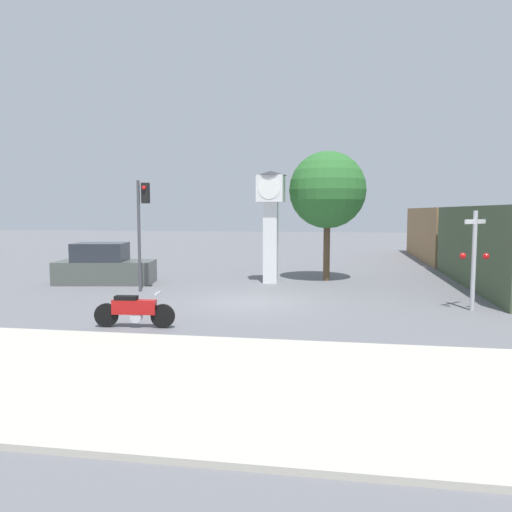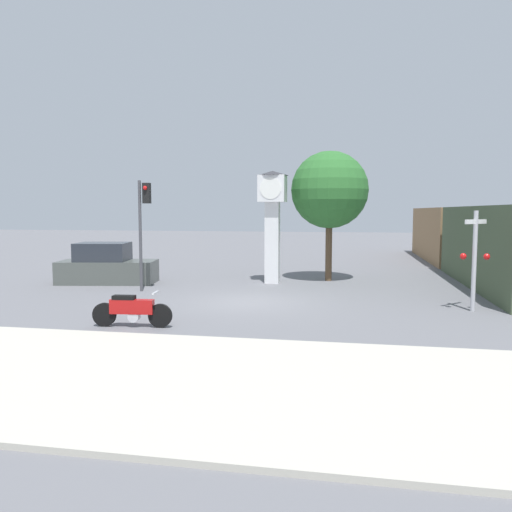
% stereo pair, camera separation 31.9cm
% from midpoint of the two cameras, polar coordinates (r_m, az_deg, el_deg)
% --- Properties ---
extents(ground_plane, '(120.00, 120.00, 0.00)m').
position_cam_midpoint_polar(ground_plane, '(17.61, -1.27, -5.30)').
color(ground_plane, slate).
extents(sidewalk_strip, '(36.00, 6.00, 0.10)m').
position_cam_midpoint_polar(sidewalk_strip, '(9.82, -10.52, -13.60)').
color(sidewalk_strip, '#BCB7A8').
rests_on(sidewalk_strip, ground_plane).
extents(motorcycle, '(2.25, 0.49, 0.99)m').
position_cam_midpoint_polar(motorcycle, '(14.20, -14.39, -6.04)').
color(motorcycle, black).
rests_on(motorcycle, ground_plane).
extents(clock_tower, '(1.39, 1.39, 4.95)m').
position_cam_midpoint_polar(clock_tower, '(22.07, 1.28, 5.40)').
color(clock_tower, white).
rests_on(clock_tower, ground_plane).
extents(freight_train, '(2.80, 24.15, 3.40)m').
position_cam_midpoint_polar(freight_train, '(29.20, 22.37, 1.83)').
color(freight_train, '#425138').
rests_on(freight_train, ground_plane).
extents(traffic_light, '(0.50, 0.35, 4.39)m').
position_cam_midpoint_polar(traffic_light, '(20.19, -13.34, 4.51)').
color(traffic_light, '#47474C').
rests_on(traffic_light, ground_plane).
extents(railroad_crossing_signal, '(0.90, 0.82, 3.21)m').
position_cam_midpoint_polar(railroad_crossing_signal, '(17.31, 23.18, 0.01)').
color(railroad_crossing_signal, '#B7B7BC').
rests_on(railroad_crossing_signal, ground_plane).
extents(street_tree, '(3.50, 3.50, 5.90)m').
position_cam_midpoint_polar(street_tree, '(23.06, 7.76, 7.46)').
color(street_tree, brown).
rests_on(street_tree, ground_plane).
extents(parked_car, '(4.44, 2.46, 1.80)m').
position_cam_midpoint_polar(parked_car, '(23.08, -17.35, -1.16)').
color(parked_car, '#4C514C').
rests_on(parked_car, ground_plane).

